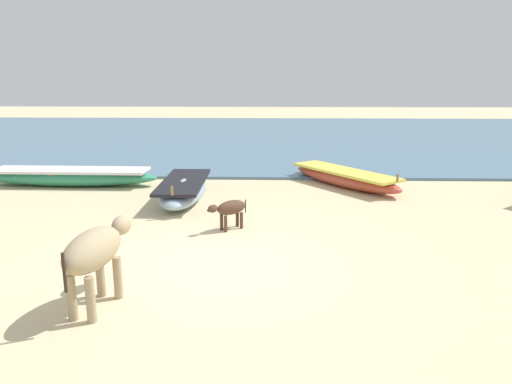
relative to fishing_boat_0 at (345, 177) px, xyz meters
name	(u,v)px	position (x,y,z in m)	size (l,w,h in m)	color
ground	(217,265)	(-2.89, -5.85, -0.24)	(80.00, 80.00, 0.00)	beige
sea_water	(254,136)	(-2.89, 10.75, -0.20)	(60.00, 20.00, 0.08)	slate
fishing_boat_0	(345,177)	(0.00, 0.00, 0.00)	(3.02, 3.64, 0.64)	#B74733
fishing_boat_2	(184,189)	(-4.16, -1.68, 0.03)	(1.08, 3.33, 0.70)	#8CA5B7
fishing_boat_4	(70,176)	(-7.58, -0.17, 0.02)	(4.87, 1.03, 0.67)	#338C66
cow_adult_dun	(95,251)	(-4.30, -7.31, 0.53)	(0.68, 1.64, 1.07)	tan
calf_far_dark	(230,209)	(-2.84, -3.98, 0.18)	(0.80, 0.70, 0.59)	#4C3323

